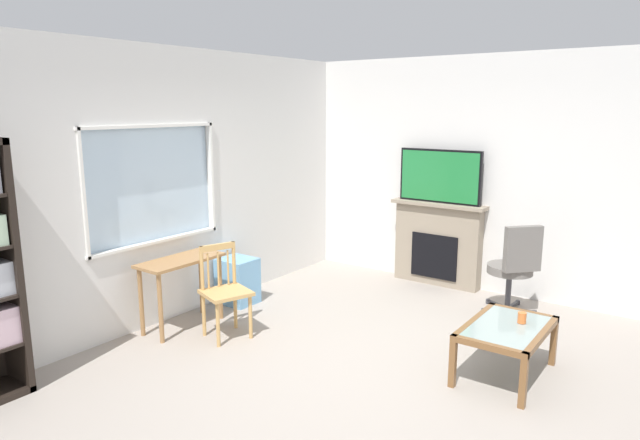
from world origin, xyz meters
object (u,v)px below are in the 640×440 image
(fireplace, at_px, (438,243))
(tv, at_px, (440,176))
(desk_under_window, at_px, (181,272))
(sippy_cup, at_px, (522,318))
(plastic_drawer_unit, at_px, (238,281))
(office_chair, at_px, (515,265))
(wooden_chair, at_px, (224,290))
(coffee_table, at_px, (507,333))

(fireplace, bearing_deg, tv, -180.00)
(desk_under_window, distance_m, sippy_cup, 3.23)
(plastic_drawer_unit, height_order, tv, tv)
(office_chair, xyz_separation_m, sippy_cup, (-1.33, -0.47, -0.07))
(office_chair, bearing_deg, wooden_chair, 136.88)
(wooden_chair, height_order, coffee_table, wooden_chair)
(tv, bearing_deg, desk_under_window, 152.03)
(plastic_drawer_unit, xyz_separation_m, coffee_table, (0.02, -3.04, 0.11))
(fireplace, xyz_separation_m, sippy_cup, (-1.84, -1.58, -0.04))
(fireplace, bearing_deg, wooden_chair, 160.40)
(plastic_drawer_unit, relative_size, coffee_table, 0.56)
(plastic_drawer_unit, height_order, fireplace, fireplace)
(fireplace, bearing_deg, office_chair, -114.78)
(desk_under_window, distance_m, wooden_chair, 0.54)
(desk_under_window, xyz_separation_m, fireplace, (2.83, -1.49, -0.05))
(desk_under_window, distance_m, office_chair, 3.48)
(fireplace, height_order, office_chair, fireplace)
(sippy_cup, bearing_deg, plastic_drawer_unit, 92.63)
(tv, bearing_deg, office_chair, -114.01)
(plastic_drawer_unit, relative_size, tv, 0.50)
(tv, bearing_deg, coffee_table, -142.35)
(wooden_chair, height_order, fireplace, fireplace)
(wooden_chair, bearing_deg, coffee_table, -72.68)
(fireplace, distance_m, coffee_table, 2.48)
(plastic_drawer_unit, distance_m, office_chair, 3.04)
(coffee_table, bearing_deg, office_chair, 15.14)
(plastic_drawer_unit, xyz_separation_m, fireplace, (1.98, -1.54, 0.27))
(office_chair, bearing_deg, desk_under_window, 131.66)
(tv, bearing_deg, fireplace, 0.00)
(desk_under_window, bearing_deg, sippy_cup, -72.18)
(tv, bearing_deg, plastic_drawer_unit, 141.88)
(fireplace, bearing_deg, coffee_table, -142.60)
(coffee_table, distance_m, sippy_cup, 0.19)
(wooden_chair, relative_size, plastic_drawer_unit, 1.73)
(desk_under_window, height_order, sippy_cup, desk_under_window)
(desk_under_window, distance_m, plastic_drawer_unit, 0.90)
(plastic_drawer_unit, bearing_deg, tv, -38.12)
(coffee_table, bearing_deg, wooden_chair, 107.32)
(wooden_chair, relative_size, sippy_cup, 10.00)
(desk_under_window, xyz_separation_m, office_chair, (2.31, -2.60, -0.02))
(office_chair, bearing_deg, plastic_drawer_unit, 119.00)
(wooden_chair, xyz_separation_m, office_chair, (2.23, -2.08, 0.09))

